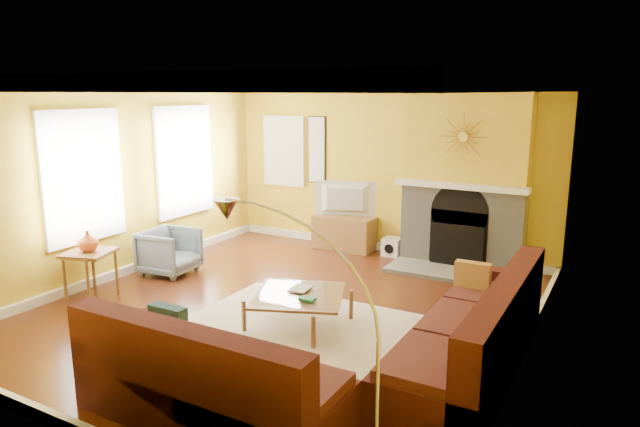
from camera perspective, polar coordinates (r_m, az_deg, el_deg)
The scene contains 27 objects.
floor at distance 7.01m, azimuth -3.44°, elevation -9.59°, with size 5.50×6.00×0.02m, color #602B14.
ceiling at distance 6.52m, azimuth -3.75°, elevation 13.22°, with size 5.50×6.00×0.02m, color white.
wall_back at distance 9.27m, azimuth 6.55°, elevation 4.43°, with size 5.50×0.02×2.70m, color gold.
wall_front at distance 4.48m, azimuth -24.95°, elevation -5.05°, with size 5.50×0.02×2.70m, color gold.
wall_left at distance 8.43m, azimuth -19.59°, elevation 3.03°, with size 0.02×6.00×2.70m, color gold.
wall_right at distance 5.66m, azimuth 20.62°, elevation -1.25°, with size 0.02×6.00×2.70m, color gold.
baseboard at distance 6.99m, azimuth -3.44°, elevation -9.05°, with size 5.50×6.00×0.12m, color white, non-canonical shape.
crown_molding at distance 6.51m, azimuth -3.74°, elevation 12.61°, with size 5.50×6.00×0.12m, color white, non-canonical shape.
window_left_near at distance 9.28m, azimuth -13.47°, elevation 5.12°, with size 0.06×1.22×1.72m, color white.
window_left_far at distance 8.00m, azimuth -22.69°, elevation 3.42°, with size 0.06×1.22×1.72m, color white.
window_back at distance 10.09m, azimuth -3.59°, elevation 6.26°, with size 0.82×0.06×1.22m, color white.
wall_art at distance 9.75m, azimuth -0.33°, elevation 6.37°, with size 0.34×0.04×1.14m, color white.
fireplace at distance 8.65m, azimuth 14.29°, elevation 3.57°, with size 1.80×0.40×2.70m, color gray, non-canonical shape.
mantel at distance 8.43m, azimuth 13.83°, elevation 2.70°, with size 1.92×0.22×0.08m, color white.
hearth at distance 8.42m, azimuth 12.84°, elevation -5.81°, with size 1.80×0.70×0.06m, color gray.
sunburst at distance 8.36m, azimuth 14.09°, elevation 7.44°, with size 0.70×0.04×0.70m, color olive, non-canonical shape.
rug at distance 6.60m, azimuth -2.26°, elevation -10.85°, with size 2.40×1.80×0.02m, color beige.
sectional_sofa at distance 5.60m, azimuth 2.27°, elevation -10.27°, with size 3.10×3.70×0.90m, color #471916, non-canonical shape.
coffee_table at distance 6.47m, azimuth -2.12°, elevation -9.59°, with size 0.97×0.97×0.38m, color white, non-canonical shape.
media_console at distance 9.49m, azimuth 2.44°, elevation -1.91°, with size 1.01×0.46×0.56m, color olive.
tv at distance 9.37m, azimuth 2.47°, elevation 1.45°, with size 1.00×0.13×0.57m, color black.
subwoofer at distance 9.21m, azimuth 7.25°, elevation -3.31°, with size 0.29×0.29×0.29m, color white.
armchair at distance 8.48m, azimuth -14.82°, elevation -3.70°, with size 0.70×0.72×0.65m, color slate.
side_table at distance 7.86m, azimuth -21.94°, elevation -5.63°, with size 0.55×0.55×0.60m, color olive, non-canonical shape.
vase at distance 7.75m, azimuth -22.20°, elevation -2.57°, with size 0.25×0.25×0.26m, color #D8591E.
book at distance 6.54m, azimuth -2.79°, elevation -7.41°, with size 0.21×0.28×0.03m, color white.
arc_lamp at distance 3.78m, azimuth -1.50°, elevation -13.68°, with size 1.22×0.36×1.88m, color silver, non-canonical shape.
Camera 1 is at (3.53, -5.47, 2.59)m, focal length 32.00 mm.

